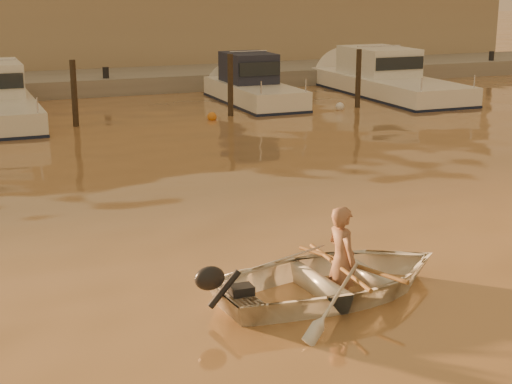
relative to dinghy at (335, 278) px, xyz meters
name	(u,v)px	position (x,y,z in m)	size (l,w,h in m)	color
ground_plane	(247,284)	(-1.01, 0.83, -0.25)	(160.00, 160.00, 0.00)	#93633B
dinghy	(335,278)	(0.00, 0.00, 0.00)	(2.52, 3.53, 0.73)	silver
person	(342,261)	(0.10, 0.01, 0.25)	(0.58, 0.38, 1.59)	#916248
outboard_motor	(240,295)	(-1.49, -0.14, 0.03)	(0.90, 0.40, 0.70)	black
oar_port	(350,264)	(0.25, 0.02, 0.17)	(0.06, 0.06, 2.10)	brown
oar_starboard	(339,266)	(0.05, 0.00, 0.17)	(0.06, 0.06, 2.10)	olive
moored_boat_4	(254,86)	(5.50, 16.83, 0.38)	(2.00, 6.24, 1.75)	white
moored_boat_5	(389,79)	(11.05, 16.83, 0.38)	(2.66, 8.79, 1.75)	white
piling_2	(74,97)	(-1.21, 14.63, 0.65)	(0.18, 0.18, 2.20)	#2D2319
piling_3	(230,88)	(3.79, 14.63, 0.65)	(0.18, 0.18, 2.20)	#2D2319
piling_4	(358,81)	(8.49, 14.63, 0.65)	(0.18, 0.18, 2.20)	#2D2319
fender_d	(212,117)	(2.98, 14.14, -0.15)	(0.30, 0.30, 0.30)	orange
fender_e	(340,107)	(7.69, 14.41, -0.15)	(0.30, 0.30, 0.30)	silver
quay	(48,89)	(-1.01, 22.33, -0.10)	(52.00, 4.00, 1.00)	gray
waterfront_building	(28,23)	(-1.01, 27.83, 2.15)	(46.00, 7.00, 4.80)	#9E8466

